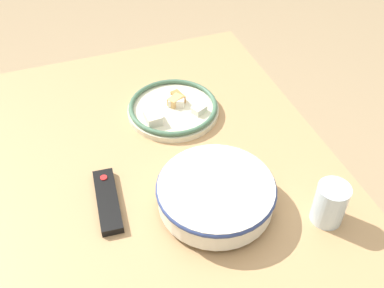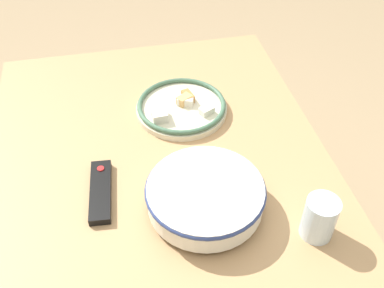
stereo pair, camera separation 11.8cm
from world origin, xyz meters
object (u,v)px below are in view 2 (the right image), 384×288
(food_plate, at_px, (181,107))
(drinking_glass, at_px, (320,218))
(noodle_bowl, at_px, (205,196))
(tv_remote, at_px, (101,191))

(food_plate, distance_m, drinking_glass, 0.54)
(food_plate, relative_size, drinking_glass, 2.54)
(noodle_bowl, xyz_separation_m, drinking_glass, (-0.12, -0.23, 0.01))
(food_plate, bearing_deg, noodle_bowl, 177.79)
(tv_remote, xyz_separation_m, drinking_glass, (-0.22, -0.47, 0.04))
(noodle_bowl, distance_m, tv_remote, 0.26)
(noodle_bowl, relative_size, drinking_glass, 2.64)
(tv_remote, bearing_deg, drinking_glass, -20.00)
(food_plate, relative_size, tv_remote, 1.38)
(tv_remote, bearing_deg, noodle_bowl, -16.94)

